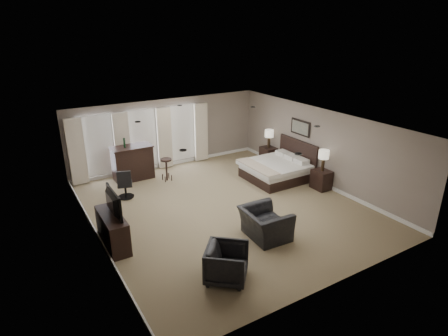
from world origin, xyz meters
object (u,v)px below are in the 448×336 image
bed (274,162)px  bar_stool_right (167,170)px  nightstand_near (321,180)px  bar_counter (133,163)px  tv (111,212)px  armchair_near (265,219)px  lamp_far (269,139)px  nightstand_far (268,155)px  lamp_near (323,160)px  dresser (113,230)px  armchair_far (227,262)px  desk_chair (125,183)px  bar_stool_left (138,170)px

bed → bar_stool_right: (-3.25, 1.88, -0.24)m
nightstand_near → bar_counter: bar_counter is taller
tv → bed: bearing=-77.7°
armchair_near → lamp_far: bearing=-35.3°
nightstand_far → armchair_near: armchair_near is taller
lamp_near → dresser: 6.95m
lamp_far → armchair_far: size_ratio=0.80×
armchair_near → dresser: bearing=67.8°
tv → bar_counter: size_ratio=0.79×
nightstand_far → nightstand_near: bearing=-90.0°
armchair_near → tv: bearing=67.8°
lamp_far → desk_chair: size_ratio=0.73×
lamp_far → armchair_far: lamp_far is taller
bed → nightstand_far: bed is taller
dresser → lamp_near: bearing=-1.1°
bar_stool_left → bar_stool_right: (0.80, -0.67, 0.06)m
nightstand_far → bed: bearing=-121.5°
lamp_near → armchair_far: bearing=-154.8°
armchair_near → bar_stool_left: (-1.48, 5.49, -0.18)m
armchair_near → desk_chair: bearing=32.3°
lamp_far → armchair_near: size_ratio=0.59×
lamp_near → tv: size_ratio=0.64×
nightstand_near → desk_chair: bearing=155.1°
tv → armchair_far: size_ratio=1.24×
tv → bar_stool_right: (2.78, 3.20, -0.51)m
nightstand_near → armchair_near: size_ratio=0.54×
bar_counter → lamp_near: bearing=-38.8°
armchair_far → bar_counter: bar_counter is taller
bed → bar_stool_right: 3.76m
bed → bar_stool_left: bearing=147.8°
lamp_far → bar_counter: size_ratio=0.51×
dresser → bar_counter: (1.83, 3.96, 0.19)m
nightstand_far → lamp_far: size_ratio=0.92×
nightstand_near → lamp_far: lamp_far is taller
bar_stool_left → bar_stool_right: bearing=-39.7°
nightstand_near → lamp_near: (0.00, 0.00, 0.68)m
tv → armchair_far: bearing=-146.6°
lamp_far → bar_stool_left: lamp_far is taller
nightstand_near → bar_stool_right: size_ratio=0.81×
nightstand_far → lamp_far: lamp_far is taller
dresser → armchair_near: bearing=-25.2°
lamp_near → tv: (-6.92, 0.14, -0.09)m
bar_stool_left → bar_stool_right: size_ratio=0.86×
bed → bar_stool_left: bed is taller
armchair_near → bar_stool_right: 4.87m
nightstand_near → armchair_far: bearing=-154.8°
bed → bar_counter: (-4.20, 2.64, -0.04)m
bed → bar_counter: bed is taller
dresser → bar_counter: 4.36m
tv → bar_stool_left: size_ratio=1.59×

